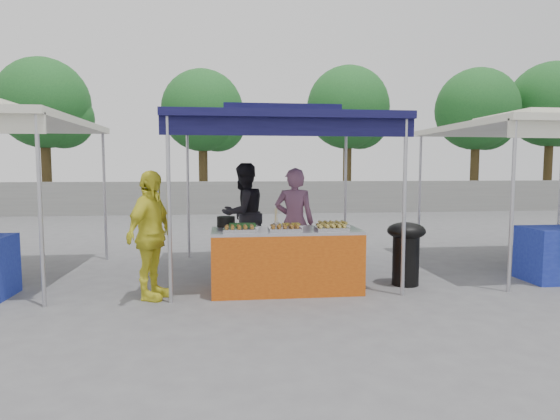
{
  "coord_description": "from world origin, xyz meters",
  "views": [
    {
      "loc": [
        -0.81,
        -6.33,
        1.67
      ],
      "look_at": [
        0.0,
        0.6,
        1.05
      ],
      "focal_mm": 30.0,
      "sensor_mm": 36.0,
      "label": 1
    }
  ],
  "objects": [
    {
      "name": "ground_plane",
      "position": [
        0.0,
        0.0,
        0.0
      ],
      "size": [
        80.0,
        80.0,
        0.0
      ],
      "primitive_type": "plane",
      "color": "#59585B"
    },
    {
      "name": "vendor_table",
      "position": [
        0.0,
        -0.1,
        0.43
      ],
      "size": [
        2.0,
        0.8,
        0.85
      ],
      "color": "#BF4D11",
      "rests_on": "ground_plane"
    },
    {
      "name": "tree_2",
      "position": [
        4.53,
        13.3,
        4.09
      ],
      "size": [
        3.54,
        3.48,
        5.99
      ],
      "color": "#403218",
      "rests_on": "ground_plane"
    },
    {
      "name": "food_tray_fm",
      "position": [
        -0.05,
        -0.34,
        0.88
      ],
      "size": [
        0.42,
        0.3,
        0.07
      ],
      "color": "silver",
      "rests_on": "vendor_table"
    },
    {
      "name": "customer_person",
      "position": [
        -1.76,
        -0.28,
        0.82
      ],
      "size": [
        0.73,
        1.05,
        1.65
      ],
      "primitive_type": "imported",
      "rotation": [
        0.0,
        0.0,
        1.19
      ],
      "color": "yellow",
      "rests_on": "ground_plane"
    },
    {
      "name": "neighbor_stall_right",
      "position": [
        4.5,
        0.57,
        1.6
      ],
      "size": [
        3.2,
        3.2,
        2.57
      ],
      "color": "#BAB9C0",
      "rests_on": "ground_plane"
    },
    {
      "name": "vendor_woman",
      "position": [
        0.25,
        0.81,
        0.84
      ],
      "size": [
        0.69,
        0.53,
        1.68
      ],
      "primitive_type": "imported",
      "rotation": [
        0.0,
        0.0,
        2.92
      ],
      "color": "#875676",
      "rests_on": "ground_plane"
    },
    {
      "name": "cooking_pot",
      "position": [
        -0.81,
        0.26,
        0.92
      ],
      "size": [
        0.25,
        0.25,
        0.15
      ],
      "primitive_type": "cylinder",
      "color": "black",
      "rests_on": "vendor_table"
    },
    {
      "name": "tree_4",
      "position": [
        13.61,
        13.05,
        4.33
      ],
      "size": [
        3.71,
        3.68,
        6.33
      ],
      "color": "#403218",
      "rests_on": "ground_plane"
    },
    {
      "name": "food_tray_br",
      "position": [
        0.67,
        -0.0,
        0.88
      ],
      "size": [
        0.42,
        0.3,
        0.07
      ],
      "color": "silver",
      "rests_on": "vendor_table"
    },
    {
      "name": "tree_3",
      "position": [
        9.93,
        12.65,
        4.03
      ],
      "size": [
        3.49,
        3.43,
        5.89
      ],
      "color": "#403218",
      "rests_on": "ground_plane"
    },
    {
      "name": "wok_burner",
      "position": [
        1.75,
        0.03,
        0.54
      ],
      "size": [
        0.54,
        0.54,
        0.91
      ],
      "rotation": [
        0.0,
        0.0,
        -0.43
      ],
      "color": "black",
      "rests_on": "ground_plane"
    },
    {
      "name": "back_wall",
      "position": [
        0.0,
        11.0,
        0.6
      ],
      "size": [
        40.0,
        0.25,
        1.2
      ],
      "primitive_type": "cube",
      "color": "gray",
      "rests_on": "ground_plane"
    },
    {
      "name": "food_tray_fr",
      "position": [
        0.58,
        -0.33,
        0.88
      ],
      "size": [
        0.42,
        0.3,
        0.07
      ],
      "color": "silver",
      "rests_on": "vendor_table"
    },
    {
      "name": "main_canopy",
      "position": [
        0.0,
        0.97,
        2.37
      ],
      "size": [
        3.2,
        3.2,
        2.57
      ],
      "color": "#BAB9C0",
      "rests_on": "ground_plane"
    },
    {
      "name": "food_tray_bl",
      "position": [
        -0.59,
        -0.03,
        0.88
      ],
      "size": [
        0.42,
        0.3,
        0.07
      ],
      "color": "silver",
      "rests_on": "vendor_table"
    },
    {
      "name": "helper_man",
      "position": [
        -0.5,
        1.84,
        0.88
      ],
      "size": [
        1.09,
        1.05,
        1.77
      ],
      "primitive_type": "imported",
      "rotation": [
        0.0,
        0.0,
        3.77
      ],
      "color": "black",
      "rests_on": "ground_plane"
    },
    {
      "name": "tree_0",
      "position": [
        -7.48,
        12.65,
        4.0
      ],
      "size": [
        3.47,
        3.4,
        5.85
      ],
      "color": "#403218",
      "rests_on": "ground_plane"
    },
    {
      "name": "skewer_cup",
      "position": [
        -0.15,
        -0.25,
        0.9
      ],
      "size": [
        0.09,
        0.09,
        0.11
      ],
      "primitive_type": "cylinder",
      "color": "#BAB9C0",
      "rests_on": "vendor_table"
    },
    {
      "name": "crate_right",
      "position": [
        0.45,
        0.45,
        0.13
      ],
      "size": [
        0.45,
        0.31,
        0.27
      ],
      "primitive_type": "cube",
      "color": "#1322A0",
      "rests_on": "ground_plane"
    },
    {
      "name": "food_tray_fl",
      "position": [
        -0.64,
        -0.33,
        0.88
      ],
      "size": [
        0.42,
        0.3,
        0.07
      ],
      "color": "silver",
      "rests_on": "vendor_table"
    },
    {
      "name": "food_tray_bm",
      "position": [
        0.02,
        0.01,
        0.88
      ],
      "size": [
        0.42,
        0.3,
        0.07
      ],
      "color": "silver",
      "rests_on": "vendor_table"
    },
    {
      "name": "crate_left",
      "position": [
        -0.28,
        0.42,
        0.14
      ],
      "size": [
        0.47,
        0.33,
        0.28
      ],
      "primitive_type": "cube",
      "color": "#1322A0",
      "rests_on": "ground_plane"
    },
    {
      "name": "crate_stacked",
      "position": [
        0.45,
        0.45,
        0.4
      ],
      "size": [
        0.43,
        0.3,
        0.26
      ],
      "primitive_type": "cube",
      "color": "#1322A0",
      "rests_on": "crate_right"
    },
    {
      "name": "tree_1",
      "position": [
        -1.54,
        13.05,
        3.86
      ],
      "size": [
        3.37,
        3.28,
        5.64
      ],
      "color": "#403218",
      "rests_on": "ground_plane"
    }
  ]
}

